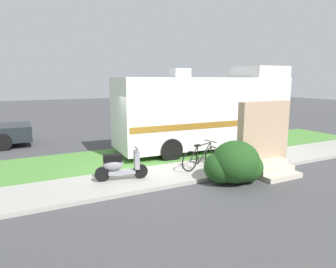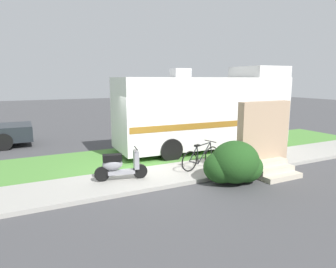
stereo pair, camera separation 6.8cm
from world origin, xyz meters
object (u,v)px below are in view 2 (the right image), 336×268
object	(u,v)px
scooter	(119,165)
bicycle	(201,157)
bottle_green	(258,160)
motorhome_rv	(206,111)

from	to	relation	value
scooter	bicycle	size ratio (longest dim) A/B	0.91
scooter	bottle_green	bearing A→B (deg)	-5.57
bottle_green	motorhome_rv	bearing A→B (deg)	94.83
motorhome_rv	scooter	size ratio (longest dim) A/B	4.92
bottle_green	scooter	bearing A→B (deg)	174.43
motorhome_rv	bottle_green	world-z (taller)	motorhome_rv
motorhome_rv	bicycle	bearing A→B (deg)	-126.29
motorhome_rv	bicycle	world-z (taller)	motorhome_rv
scooter	bottle_green	xyz separation A→B (m)	(5.05, -0.49, -0.34)
motorhome_rv	scooter	bearing A→B (deg)	-152.04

